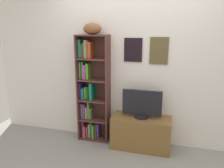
# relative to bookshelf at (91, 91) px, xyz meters

# --- Properties ---
(back_wall) EXTENTS (4.80, 0.08, 2.48)m
(back_wall) POSITION_rel_bookshelf_xyz_m (0.68, 0.13, 0.42)
(back_wall) COLOR white
(back_wall) RESTS_ON ground
(bookshelf) EXTENTS (0.50, 0.25, 1.71)m
(bookshelf) POSITION_rel_bookshelf_xyz_m (0.00, 0.00, 0.00)
(bookshelf) COLOR #542E2A
(bookshelf) RESTS_ON ground
(football) EXTENTS (0.28, 0.18, 0.17)m
(football) POSITION_rel_bookshelf_xyz_m (0.05, -0.03, 0.98)
(football) COLOR brown
(football) RESTS_ON bookshelf
(tv_stand) EXTENTS (0.88, 0.40, 0.50)m
(tv_stand) POSITION_rel_bookshelf_xyz_m (0.84, -0.11, -0.57)
(tv_stand) COLOR brown
(tv_stand) RESTS_ON ground
(television) EXTENTS (0.58, 0.22, 0.42)m
(television) POSITION_rel_bookshelf_xyz_m (0.84, -0.11, -0.12)
(television) COLOR black
(television) RESTS_ON tv_stand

